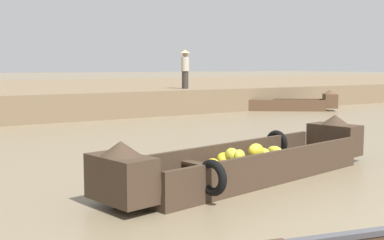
{
  "coord_description": "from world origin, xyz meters",
  "views": [
    {
      "loc": [
        -5.4,
        -1.72,
        1.93
      ],
      "look_at": [
        0.15,
        6.77,
        0.85
      ],
      "focal_mm": 46.79,
      "sensor_mm": 36.0,
      "label": 1
    }
  ],
  "objects": [
    {
      "name": "fishing_skiff_distant",
      "position": [
        9.79,
        14.75,
        0.32
      ],
      "size": [
        4.72,
        3.84,
        0.94
      ],
      "color": "brown",
      "rests_on": "ground"
    },
    {
      "name": "vendor_person",
      "position": [
        6.15,
        16.47,
        1.91
      ],
      "size": [
        0.44,
        0.44,
        1.66
      ],
      "color": "#332D28",
      "rests_on": "riverbank_strip"
    },
    {
      "name": "banana_boat",
      "position": [
        0.06,
        4.82,
        0.31
      ],
      "size": [
        6.0,
        2.43,
        0.94
      ],
      "color": "#3D2D21",
      "rests_on": "ground"
    },
    {
      "name": "ground_plane",
      "position": [
        0.0,
        10.0,
        0.0
      ],
      "size": [
        300.0,
        300.0,
        0.0
      ],
      "primitive_type": "plane",
      "color": "#7A6B51"
    }
  ]
}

